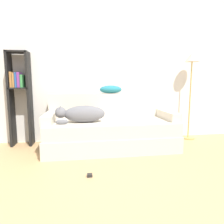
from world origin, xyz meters
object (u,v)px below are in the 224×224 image
(floor_lamp, at_px, (192,68))
(throw_pillow, at_px, (111,89))
(bookshelf, at_px, (20,93))
(dog, at_px, (82,114))
(couch, at_px, (111,135))
(laptop, at_px, (120,120))
(power_adapter, at_px, (90,175))

(floor_lamp, bearing_deg, throw_pillow, 179.59)
(bookshelf, bearing_deg, floor_lamp, -1.07)
(bookshelf, relative_size, floor_lamp, 0.97)
(dog, bearing_deg, floor_lamp, 12.46)
(couch, height_order, laptop, laptop)
(floor_lamp, bearing_deg, couch, -166.92)
(dog, relative_size, bookshelf, 0.48)
(laptop, bearing_deg, power_adapter, -113.12)
(bookshelf, bearing_deg, dog, -26.45)
(couch, xyz_separation_m, throw_pillow, (0.05, 0.37, 0.71))
(throw_pillow, height_order, power_adapter, throw_pillow)
(laptop, distance_m, bookshelf, 1.73)
(throw_pillow, relative_size, bookshelf, 0.25)
(couch, distance_m, dog, 0.59)
(throw_pillow, relative_size, power_adapter, 6.62)
(laptop, bearing_deg, throw_pillow, 108.59)
(power_adapter, bearing_deg, laptop, 59.54)
(dog, height_order, laptop, dog)
(laptop, relative_size, throw_pillow, 0.87)
(floor_lamp, bearing_deg, dog, -167.54)
(floor_lamp, distance_m, power_adapter, 2.68)
(dog, distance_m, laptop, 0.61)
(couch, height_order, dog, dog)
(dog, bearing_deg, laptop, 1.90)
(throw_pillow, xyz_separation_m, power_adapter, (-0.44, -1.32, -0.92))
(couch, relative_size, dog, 2.75)
(throw_pillow, bearing_deg, bookshelf, 178.29)
(couch, xyz_separation_m, laptop, (0.14, -0.07, 0.24))
(throw_pillow, bearing_deg, laptop, -78.76)
(bookshelf, height_order, floor_lamp, floor_lamp)
(bookshelf, bearing_deg, power_adapter, -51.70)
(laptop, xyz_separation_m, power_adapter, (-0.52, -0.89, -0.45))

